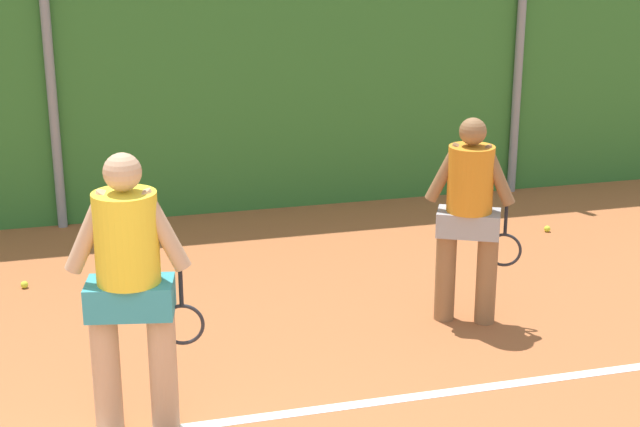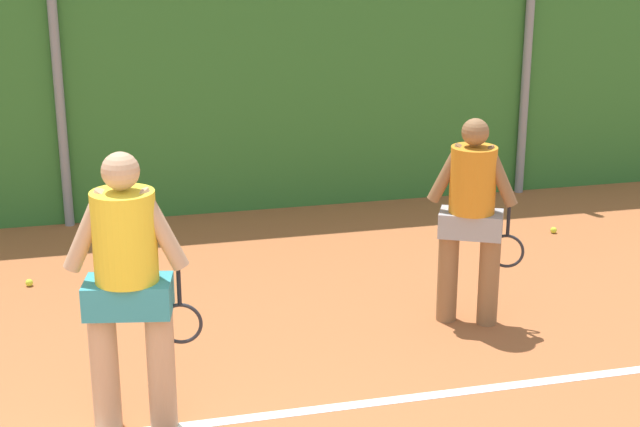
{
  "view_description": "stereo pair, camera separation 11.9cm",
  "coord_description": "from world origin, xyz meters",
  "px_view_note": "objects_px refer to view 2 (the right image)",
  "views": [
    {
      "loc": [
        0.08,
        -3.67,
        3.26
      ],
      "look_at": [
        1.79,
        2.62,
        1.2
      ],
      "focal_mm": 54.46,
      "sensor_mm": 36.0,
      "label": 1
    },
    {
      "loc": [
        0.2,
        -3.7,
        3.26
      ],
      "look_at": [
        1.79,
        2.62,
        1.2
      ],
      "focal_mm": 54.46,
      "sensor_mm": 36.0,
      "label": 2
    }
  ],
  "objects_px": {
    "player_foreground_near": "(128,279)",
    "player_midcourt": "(472,211)",
    "tennis_ball_4": "(29,283)",
    "tennis_ball_1": "(554,230)"
  },
  "relations": [
    {
      "from": "player_foreground_near",
      "to": "player_midcourt",
      "type": "height_order",
      "value": "player_foreground_near"
    },
    {
      "from": "player_foreground_near",
      "to": "tennis_ball_1",
      "type": "height_order",
      "value": "player_foreground_near"
    },
    {
      "from": "player_foreground_near",
      "to": "player_midcourt",
      "type": "xyz_separation_m",
      "value": [
        2.76,
        1.07,
        -0.09
      ]
    },
    {
      "from": "tennis_ball_4",
      "to": "tennis_ball_1",
      "type": "bearing_deg",
      "value": 2.28
    },
    {
      "from": "player_midcourt",
      "to": "tennis_ball_1",
      "type": "xyz_separation_m",
      "value": [
        1.76,
        1.9,
        -0.92
      ]
    },
    {
      "from": "player_foreground_near",
      "to": "tennis_ball_4",
      "type": "distance_m",
      "value": 3.03
    },
    {
      "from": "player_foreground_near",
      "to": "tennis_ball_4",
      "type": "bearing_deg",
      "value": 116.92
    },
    {
      "from": "tennis_ball_1",
      "to": "player_midcourt",
      "type": "bearing_deg",
      "value": -132.77
    },
    {
      "from": "player_foreground_near",
      "to": "player_midcourt",
      "type": "distance_m",
      "value": 2.96
    },
    {
      "from": "player_midcourt",
      "to": "tennis_ball_4",
      "type": "bearing_deg",
      "value": -178.77
    }
  ]
}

